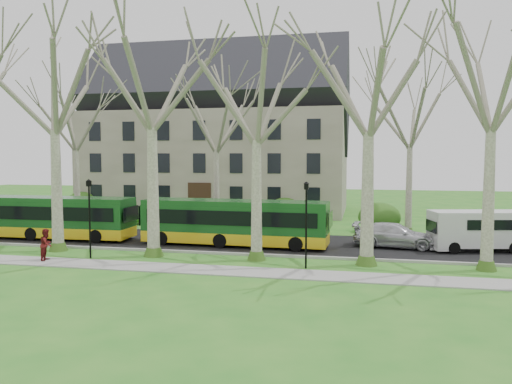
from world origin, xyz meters
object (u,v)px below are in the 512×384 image
(sedan, at_px, (395,235))
(van_a, at_px, (477,231))
(bus_follow, at_px, (234,222))
(bus_lead, at_px, (49,217))
(pedestrian_b, at_px, (46,244))

(sedan, distance_m, van_a, 4.70)
(sedan, bearing_deg, bus_follow, 104.16)
(bus_lead, xyz_separation_m, van_a, (27.55, 1.28, -0.28))
(bus_lead, height_order, pedestrian_b, bus_lead)
(bus_follow, height_order, sedan, bus_follow)
(bus_lead, relative_size, bus_follow, 1.00)
(sedan, height_order, pedestrian_b, pedestrian_b)
(bus_follow, height_order, pedestrian_b, bus_follow)
(pedestrian_b, bearing_deg, van_a, -83.96)
(sedan, height_order, van_a, van_a)
(bus_follow, bearing_deg, bus_lead, -177.48)
(bus_lead, xyz_separation_m, pedestrian_b, (4.25, -6.40, -0.61))
(sedan, relative_size, van_a, 0.94)
(bus_follow, height_order, van_a, bus_follow)
(bus_follow, relative_size, sedan, 2.29)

